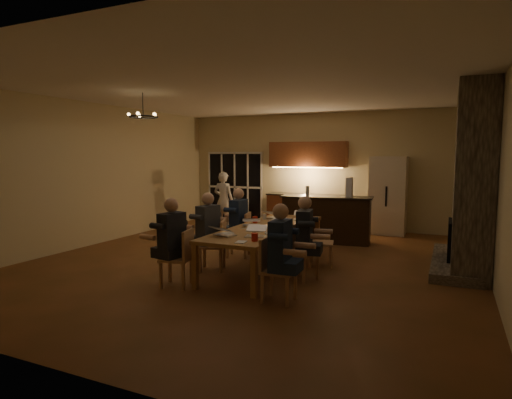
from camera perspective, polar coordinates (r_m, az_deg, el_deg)
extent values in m
plane|color=brown|center=(8.22, -0.33, -8.35)|extent=(9.00, 9.00, 0.00)
cube|color=#C8B68D|center=(12.23, 8.62, 3.85)|extent=(8.00, 0.04, 3.20)
cube|color=#C8B68D|center=(10.33, -21.04, 3.16)|extent=(0.04, 9.00, 3.20)
cube|color=#C8B68D|center=(7.27, 29.77, 1.77)|extent=(0.04, 9.00, 3.20)
cube|color=white|center=(8.06, -0.35, 14.43)|extent=(8.00, 9.00, 0.04)
cube|color=black|center=(13.21, -2.81, 1.67)|extent=(1.86, 0.08, 2.10)
cube|color=#756C5C|center=(8.45, 26.88, 2.38)|extent=(0.58, 2.50, 3.20)
cube|color=beige|center=(11.52, 17.19, 0.54)|extent=(0.90, 0.68, 2.00)
cube|color=tan|center=(7.74, 1.35, -6.40)|extent=(1.10, 3.29, 0.75)
cube|color=black|center=(10.14, 9.36, -2.59)|extent=(2.15, 0.89, 1.08)
imported|color=silver|center=(11.90, -4.35, -0.08)|extent=(0.59, 0.39, 1.58)
torus|color=black|center=(8.49, -14.81, 10.61)|extent=(0.55, 0.55, 0.03)
cylinder|color=white|center=(7.22, -0.69, -3.86)|extent=(0.07, 0.07, 0.10)
cylinder|color=white|center=(8.11, 3.38, -2.80)|extent=(0.07, 0.07, 0.10)
cylinder|color=white|center=(8.58, 1.14, -2.31)|extent=(0.07, 0.07, 0.10)
cylinder|color=red|center=(6.40, -0.18, -5.04)|extent=(0.10, 0.10, 0.12)
cylinder|color=red|center=(8.11, -0.13, -2.71)|extent=(0.09, 0.09, 0.12)
cylinder|color=red|center=(8.97, 5.94, -1.91)|extent=(0.10, 0.10, 0.12)
cylinder|color=#B2B2B7|center=(7.06, -0.28, -4.00)|extent=(0.06, 0.06, 0.12)
cylinder|color=#3F0F0C|center=(9.03, 4.06, -1.84)|extent=(0.07, 0.07, 0.12)
cylinder|color=white|center=(7.01, 2.23, -4.51)|extent=(0.27, 0.27, 0.02)
cylinder|color=white|center=(6.99, -3.82, -4.55)|extent=(0.22, 0.22, 0.02)
cylinder|color=white|center=(8.18, 6.27, -3.04)|extent=(0.25, 0.25, 0.02)
cube|color=white|center=(6.32, -2.03, -5.69)|extent=(0.17, 0.22, 0.01)
cylinder|color=#99999E|center=(10.07, 6.88, 1.17)|extent=(0.08, 0.08, 0.24)
cube|color=silver|center=(9.97, 12.32, 1.61)|extent=(0.14, 0.14, 0.44)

